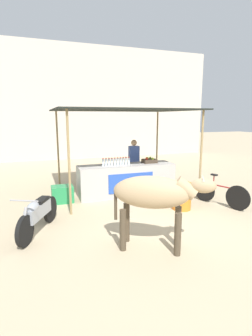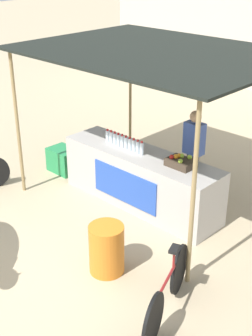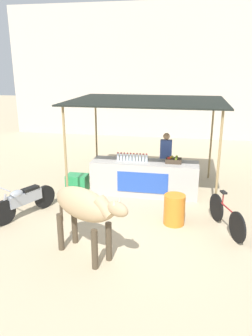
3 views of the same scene
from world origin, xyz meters
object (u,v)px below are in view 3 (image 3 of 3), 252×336
at_px(water_barrel, 174,210).
at_px(bicycle_leaning, 226,216).
at_px(cooler_box, 77,182).
at_px(vendor_behind_counter, 166,159).
at_px(cow, 85,207).
at_px(fruit_crate, 173,160).
at_px(motorcycle_parked, 24,200).
at_px(stall_counter, 144,178).

height_order(water_barrel, bicycle_leaning, bicycle_leaning).
height_order(cooler_box, water_barrel, water_barrel).
relative_size(vendor_behind_counter, cow, 0.94).
xyz_separation_m(fruit_crate, motorcycle_parked, (-3.47, -2.05, -0.60)).
bearing_deg(vendor_behind_counter, water_barrel, -80.88).
bearing_deg(motorcycle_parked, fruit_crate, 30.55).
relative_size(fruit_crate, water_barrel, 0.61).
height_order(fruit_crate, cow, cow).
relative_size(cooler_box, water_barrel, 0.84).
distance_m(cow, bicycle_leaning, 3.25).
bearing_deg(stall_counter, fruit_crate, 3.88).
distance_m(cooler_box, water_barrel, 3.34).
relative_size(stall_counter, water_barrel, 4.18).
bearing_deg(bicycle_leaning, cooler_box, 157.00).
relative_size(fruit_crate, cooler_box, 0.73).
distance_m(stall_counter, cooler_box, 2.00).
distance_m(cow, motorcycle_parked, 2.52).
relative_size(vendor_behind_counter, water_barrel, 2.30).
relative_size(vendor_behind_counter, cooler_box, 2.75).
bearing_deg(fruit_crate, water_barrel, -85.50).
distance_m(vendor_behind_counter, motorcycle_parked, 4.25).
xyz_separation_m(cow, bicycle_leaning, (2.75, 1.58, -0.68)).
bearing_deg(motorcycle_parked, bicycle_leaning, 2.06).
height_order(fruit_crate, motorcycle_parked, fruit_crate).
height_order(cow, motorcycle_parked, cow).
xyz_separation_m(stall_counter, water_barrel, (0.93, -1.73, -0.12)).
height_order(stall_counter, water_barrel, stall_counter).
bearing_deg(cow, water_barrel, 46.19).
relative_size(fruit_crate, bicycle_leaning, 0.28).
height_order(stall_counter, cooler_box, stall_counter).
xyz_separation_m(stall_counter, bicycle_leaning, (2.08, -1.82, -0.13)).
height_order(fruit_crate, vendor_behind_counter, vendor_behind_counter).
distance_m(stall_counter, cow, 3.51).
bearing_deg(motorcycle_parked, vendor_behind_counter, 40.55).
height_order(stall_counter, motorcycle_parked, stall_counter).
distance_m(vendor_behind_counter, cooler_box, 2.73).
height_order(fruit_crate, cooler_box, fruit_crate).
bearing_deg(fruit_crate, stall_counter, -176.12).
xyz_separation_m(cow, motorcycle_parked, (-2.01, 1.41, -0.60)).
bearing_deg(cow, cooler_box, 111.68).
distance_m(water_barrel, cow, 2.41).
bearing_deg(cooler_box, water_barrel, -29.24).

